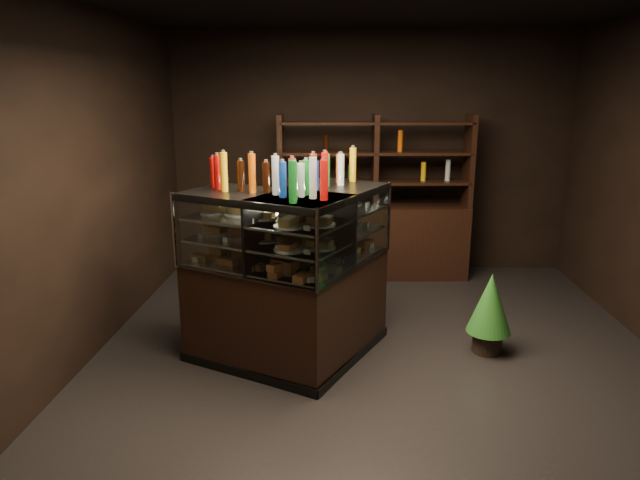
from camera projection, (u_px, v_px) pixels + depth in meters
The scene contains 7 objects.
ground at pixel (376, 347), 5.22m from camera, with size 5.00×5.00×0.00m, color black.
room_shell at pixel (381, 132), 4.72m from camera, with size 5.02×5.02×3.01m.
display_case at pixel (294, 306), 4.87m from camera, with size 1.83×1.52×1.49m.
food_display at pixel (294, 232), 4.70m from camera, with size 1.43×1.20×0.46m.
bottles_top at pixel (293, 175), 4.58m from camera, with size 1.27×1.05×0.30m.
potted_conifer at pixel (490, 302), 5.00m from camera, with size 0.39×0.39×0.83m.
back_shelving at pixel (373, 229), 7.04m from camera, with size 2.34×0.53×2.00m.
Camera 1 is at (-0.29, -4.81, 2.28)m, focal length 32.00 mm.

